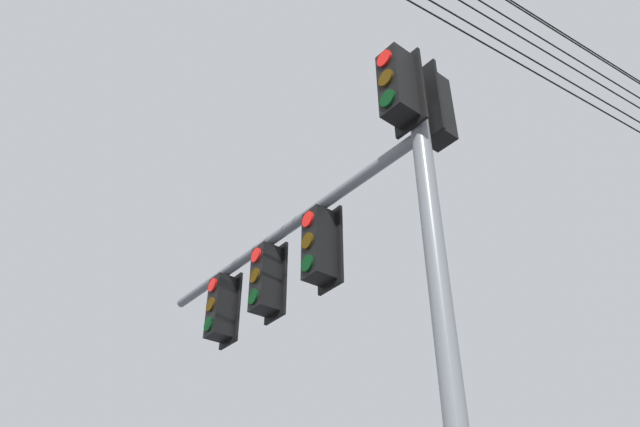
{
  "coord_description": "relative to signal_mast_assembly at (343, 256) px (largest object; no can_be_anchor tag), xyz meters",
  "views": [
    {
      "loc": [
        -0.89,
        -4.35,
        1.69
      ],
      "look_at": [
        -2.17,
        1.68,
        5.85
      ],
      "focal_mm": 34.36,
      "sensor_mm": 36.0,
      "label": 1
    }
  ],
  "objects": [
    {
      "name": "signal_mast_assembly",
      "position": [
        0.0,
        0.0,
        0.0
      ],
      "size": [
        4.48,
        3.75,
        7.03
      ],
      "color": "slate",
      "rests_on": "ground"
    }
  ]
}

